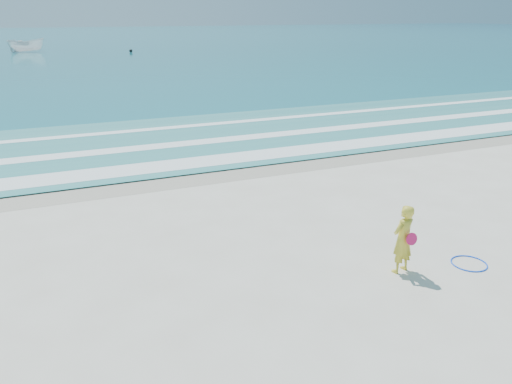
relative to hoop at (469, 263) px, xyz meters
name	(u,v)px	position (x,y,z in m)	size (l,w,h in m)	color
ground	(332,307)	(-3.75, -0.30, -0.01)	(400.00, 400.00, 0.00)	silver
wet_sand	(196,175)	(-3.75, 8.70, -0.01)	(400.00, 2.40, 0.00)	#B2A893
ocean	(59,40)	(-3.75, 104.70, 0.01)	(400.00, 190.00, 0.04)	#19727F
shallow	(163,141)	(-3.75, 13.70, 0.03)	(400.00, 10.00, 0.01)	#59B7AD
foam_near	(186,163)	(-3.75, 10.00, 0.04)	(400.00, 1.40, 0.01)	white
foam_mid	(167,145)	(-3.75, 12.90, 0.04)	(400.00, 0.90, 0.01)	white
foam_far	(151,129)	(-3.75, 16.20, 0.04)	(400.00, 0.60, 0.01)	white
hoop	(469,263)	(0.00, 0.00, 0.00)	(0.78, 0.78, 0.03)	blue
boat	(26,45)	(-9.48, 72.12, 0.96)	(1.82, 4.83, 1.87)	white
buoy	(131,51)	(3.80, 65.55, 0.25)	(0.45, 0.45, 0.45)	black
woman	(403,239)	(-1.65, 0.35, 0.75)	(0.63, 0.49, 1.53)	gold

